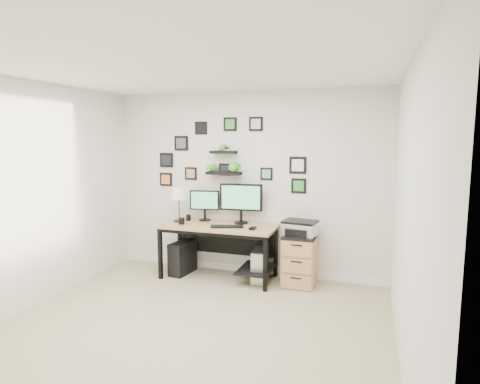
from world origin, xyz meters
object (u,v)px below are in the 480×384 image
at_px(desk, 222,234).
at_px(file_cabinet, 300,260).
at_px(pc_tower_black, 183,257).
at_px(pc_tower_grey, 260,265).
at_px(monitor_left, 205,203).
at_px(printer, 300,228).
at_px(table_lamp, 179,194).
at_px(monitor_right, 241,200).
at_px(mug, 182,221).

height_order(desk, file_cabinet, desk).
distance_m(pc_tower_black, file_cabinet, 1.69).
height_order(pc_tower_black, pc_tower_grey, pc_tower_black).
xyz_separation_m(desk, file_cabinet, (1.09, 0.06, -0.29)).
xyz_separation_m(monitor_left, printer, (1.42, -0.14, -0.24)).
bearing_deg(file_cabinet, desk, -176.94).
xyz_separation_m(desk, pc_tower_grey, (0.55, 0.01, -0.41)).
xyz_separation_m(desk, table_lamp, (-0.67, 0.03, 0.52)).
height_order(monitor_left, pc_tower_black, monitor_left).
bearing_deg(desk, monitor_right, 37.96).
xyz_separation_m(table_lamp, file_cabinet, (1.75, 0.03, -0.81)).
bearing_deg(table_lamp, file_cabinet, 1.06).
xyz_separation_m(desk, printer, (1.08, 0.06, 0.14)).
bearing_deg(mug, monitor_left, 58.81).
bearing_deg(printer, desk, -176.61).
height_order(pc_tower_grey, file_cabinet, file_cabinet).
xyz_separation_m(desk, mug, (-0.55, -0.14, 0.17)).
bearing_deg(pc_tower_black, mug, -58.13).
distance_m(desk, printer, 1.09).
bearing_deg(printer, file_cabinet, -42.14).
height_order(monitor_right, table_lamp, monitor_right).
xyz_separation_m(monitor_left, monitor_right, (0.57, -0.03, 0.07)).
distance_m(desk, mug, 0.59).
bearing_deg(file_cabinet, table_lamp, -178.94).
xyz_separation_m(monitor_right, printer, (0.86, -0.11, -0.32)).
bearing_deg(pc_tower_black, monitor_right, 21.19).
xyz_separation_m(mug, file_cabinet, (1.64, 0.20, -0.46)).
height_order(pc_tower_black, file_cabinet, file_cabinet).
height_order(monitor_right, printer, monitor_right).
bearing_deg(mug, table_lamp, 125.86).
bearing_deg(printer, table_lamp, -178.75).
height_order(desk, pc_tower_grey, desk).
bearing_deg(monitor_left, file_cabinet, -5.79).
xyz_separation_m(monitor_right, pc_tower_black, (-0.82, -0.20, -0.85)).
bearing_deg(table_lamp, mug, -54.14).
relative_size(table_lamp, mug, 5.36).
distance_m(mug, file_cabinet, 1.71).
relative_size(mug, pc_tower_grey, 0.20).
distance_m(monitor_left, pc_tower_black, 0.85).
relative_size(monitor_left, table_lamp, 0.90).
height_order(monitor_left, printer, monitor_left).
height_order(mug, pc_tower_grey, mug).
height_order(table_lamp, mug, table_lamp).
distance_m(monitor_right, printer, 0.92).
bearing_deg(file_cabinet, monitor_right, 172.26).
bearing_deg(monitor_right, monitor_left, 177.21).
bearing_deg(monitor_right, pc_tower_black, -166.34).
height_order(mug, file_cabinet, mug).
height_order(monitor_left, pc_tower_grey, monitor_left).
xyz_separation_m(table_lamp, pc_tower_grey, (1.22, -0.01, -0.93)).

